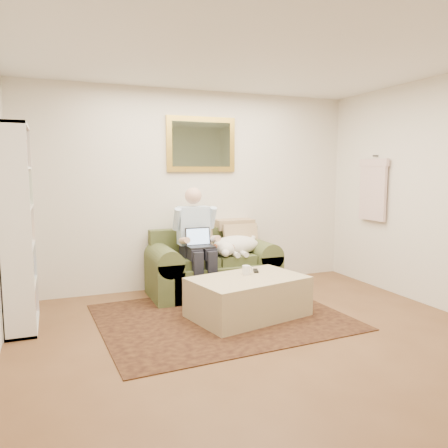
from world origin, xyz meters
TOP-DOWN VIEW (x-y plane):
  - room_shell at (0.00, 0.35)m, footprint 4.51×5.00m
  - rug at (-0.15, 1.13)m, footprint 2.61×2.14m
  - sofa at (0.09, 2.06)m, footprint 1.61×0.82m
  - seated_man at (-0.15, 1.91)m, footprint 0.53×0.76m
  - laptop at (-0.15, 1.85)m, footprint 0.31×0.25m
  - sleeping_dog at (0.38, 1.98)m, footprint 0.66×0.42m
  - ottoman at (0.13, 1.05)m, footprint 1.32×1.00m
  - coffee_mug at (0.16, 1.18)m, footprint 0.08×0.08m
  - tv_remote at (0.32, 1.26)m, footprint 0.10×0.16m
  - bookshelf at (-2.10, 1.60)m, footprint 0.28×0.80m
  - wall_mirror at (0.09, 2.47)m, footprint 0.94×0.04m
  - hanging_shirt at (2.19, 1.60)m, footprint 0.06×0.52m

SIDE VIEW (x-z plane):
  - rug at x=-0.15m, z-range 0.00..0.01m
  - ottoman at x=0.13m, z-range 0.00..0.43m
  - sofa at x=0.09m, z-range -0.20..0.76m
  - tv_remote at x=0.32m, z-range 0.43..0.45m
  - coffee_mug at x=0.16m, z-range 0.43..0.53m
  - sleeping_dog at x=0.38m, z-range 0.49..0.74m
  - seated_man at x=-0.15m, z-range 0.00..1.35m
  - laptop at x=-0.15m, z-range 0.60..0.82m
  - bookshelf at x=-2.10m, z-range 0.00..2.00m
  - room_shell at x=0.00m, z-range 0.00..2.61m
  - hanging_shirt at x=2.19m, z-range 0.90..1.80m
  - wall_mirror at x=0.09m, z-range 1.54..2.26m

